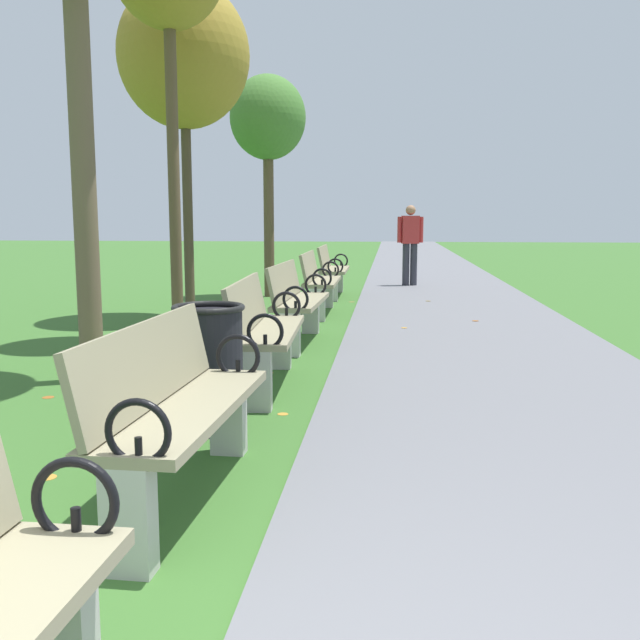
{
  "coord_description": "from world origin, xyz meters",
  "views": [
    {
      "loc": [
        0.53,
        -1.13,
        1.41
      ],
      "look_at": [
        -0.05,
        4.78,
        0.55
      ],
      "focal_mm": 40.23,
      "sensor_mm": 36.0,
      "label": 1
    }
  ],
  "objects_px": {
    "park_bench_4": "(296,301)",
    "park_bench_6": "(332,269)",
    "park_bench_2": "(177,406)",
    "trash_bin": "(210,367)",
    "park_bench_5": "(319,281)",
    "tree_4": "(268,121)",
    "pedestrian_walking": "(410,241)",
    "tree_3": "(184,56)",
    "park_bench_3": "(264,330)"
  },
  "relations": [
    {
      "from": "tree_3",
      "to": "tree_4",
      "type": "bearing_deg",
      "value": 76.95
    },
    {
      "from": "park_bench_6",
      "to": "pedestrian_walking",
      "type": "xyz_separation_m",
      "value": [
        1.43,
        2.06,
        0.44
      ]
    },
    {
      "from": "park_bench_2",
      "to": "trash_bin",
      "type": "relative_size",
      "value": 1.93
    },
    {
      "from": "park_bench_5",
      "to": "park_bench_3",
      "type": "bearing_deg",
      "value": -90.0
    },
    {
      "from": "tree_4",
      "to": "park_bench_3",
      "type": "bearing_deg",
      "value": -80.75
    },
    {
      "from": "tree_3",
      "to": "park_bench_6",
      "type": "bearing_deg",
      "value": 58.84
    },
    {
      "from": "tree_3",
      "to": "trash_bin",
      "type": "relative_size",
      "value": 5.38
    },
    {
      "from": "park_bench_4",
      "to": "tree_4",
      "type": "height_order",
      "value": "tree_4"
    },
    {
      "from": "tree_4",
      "to": "pedestrian_walking",
      "type": "distance_m",
      "value": 3.95
    },
    {
      "from": "park_bench_2",
      "to": "trash_bin",
      "type": "height_order",
      "value": "park_bench_2"
    },
    {
      "from": "park_bench_3",
      "to": "tree_4",
      "type": "distance_m",
      "value": 7.36
    },
    {
      "from": "park_bench_3",
      "to": "trash_bin",
      "type": "relative_size",
      "value": 1.93
    },
    {
      "from": "park_bench_5",
      "to": "park_bench_6",
      "type": "xyz_separation_m",
      "value": [
        0.0,
        2.33,
        0.0
      ]
    },
    {
      "from": "pedestrian_walking",
      "to": "trash_bin",
      "type": "height_order",
      "value": "pedestrian_walking"
    },
    {
      "from": "park_bench_2",
      "to": "park_bench_6",
      "type": "distance_m",
      "value": 9.33
    },
    {
      "from": "tree_3",
      "to": "pedestrian_walking",
      "type": "height_order",
      "value": "tree_3"
    },
    {
      "from": "park_bench_6",
      "to": "tree_3",
      "type": "xyz_separation_m",
      "value": [
        -1.76,
        -2.91,
        3.05
      ]
    },
    {
      "from": "park_bench_3",
      "to": "park_bench_4",
      "type": "bearing_deg",
      "value": 90.0
    },
    {
      "from": "park_bench_6",
      "to": "tree_4",
      "type": "bearing_deg",
      "value": -174.82
    },
    {
      "from": "park_bench_4",
      "to": "park_bench_5",
      "type": "xyz_separation_m",
      "value": [
        -0.0,
        2.5,
        0.0
      ]
    },
    {
      "from": "park_bench_5",
      "to": "pedestrian_walking",
      "type": "xyz_separation_m",
      "value": [
        1.43,
        4.39,
        0.44
      ]
    },
    {
      "from": "park_bench_4",
      "to": "park_bench_5",
      "type": "bearing_deg",
      "value": 90.0
    },
    {
      "from": "park_bench_3",
      "to": "trash_bin",
      "type": "distance_m",
      "value": 1.22
    },
    {
      "from": "park_bench_2",
      "to": "tree_3",
      "type": "xyz_separation_m",
      "value": [
        -1.76,
        6.42,
        3.05
      ]
    },
    {
      "from": "park_bench_3",
      "to": "trash_bin",
      "type": "xyz_separation_m",
      "value": [
        -0.15,
        -1.21,
        -0.06
      ]
    },
    {
      "from": "park_bench_2",
      "to": "park_bench_3",
      "type": "height_order",
      "value": "same"
    },
    {
      "from": "park_bench_5",
      "to": "park_bench_4",
      "type": "bearing_deg",
      "value": -90.0
    },
    {
      "from": "park_bench_2",
      "to": "tree_3",
      "type": "bearing_deg",
      "value": 105.32
    },
    {
      "from": "park_bench_4",
      "to": "tree_3",
      "type": "distance_m",
      "value": 4.01
    },
    {
      "from": "park_bench_2",
      "to": "park_bench_4",
      "type": "height_order",
      "value": "same"
    },
    {
      "from": "park_bench_3",
      "to": "trash_bin",
      "type": "bearing_deg",
      "value": -96.92
    },
    {
      "from": "park_bench_5",
      "to": "trash_bin",
      "type": "relative_size",
      "value": 1.91
    },
    {
      "from": "park_bench_4",
      "to": "park_bench_5",
      "type": "height_order",
      "value": "same"
    },
    {
      "from": "trash_bin",
      "to": "tree_3",
      "type": "bearing_deg",
      "value": 107.19
    },
    {
      "from": "park_bench_4",
      "to": "tree_3",
      "type": "relative_size",
      "value": 0.36
    },
    {
      "from": "park_bench_2",
      "to": "park_bench_3",
      "type": "xyz_separation_m",
      "value": [
        0.0,
        2.43,
        0.0
      ]
    },
    {
      "from": "park_bench_6",
      "to": "trash_bin",
      "type": "bearing_deg",
      "value": -91.04
    },
    {
      "from": "park_bench_2",
      "to": "park_bench_4",
      "type": "relative_size",
      "value": 1.0
    },
    {
      "from": "tree_4",
      "to": "pedestrian_walking",
      "type": "relative_size",
      "value": 2.36
    },
    {
      "from": "park_bench_4",
      "to": "park_bench_6",
      "type": "distance_m",
      "value": 4.83
    },
    {
      "from": "tree_4",
      "to": "pedestrian_walking",
      "type": "bearing_deg",
      "value": 40.39
    },
    {
      "from": "park_bench_5",
      "to": "trash_bin",
      "type": "height_order",
      "value": "park_bench_5"
    },
    {
      "from": "park_bench_5",
      "to": "tree_3",
      "type": "xyz_separation_m",
      "value": [
        -1.76,
        -0.58,
        3.05
      ]
    },
    {
      "from": "park_bench_6",
      "to": "trash_bin",
      "type": "xyz_separation_m",
      "value": [
        -0.15,
        -8.12,
        -0.06
      ]
    },
    {
      "from": "park_bench_5",
      "to": "trash_bin",
      "type": "distance_m",
      "value": 5.79
    },
    {
      "from": "park_bench_2",
      "to": "pedestrian_walking",
      "type": "height_order",
      "value": "pedestrian_walking"
    },
    {
      "from": "tree_3",
      "to": "pedestrian_walking",
      "type": "relative_size",
      "value": 2.79
    },
    {
      "from": "park_bench_5",
      "to": "park_bench_6",
      "type": "bearing_deg",
      "value": 90.0
    },
    {
      "from": "park_bench_2",
      "to": "pedestrian_walking",
      "type": "bearing_deg",
      "value": 82.86
    },
    {
      "from": "tree_3",
      "to": "trash_bin",
      "type": "xyz_separation_m",
      "value": [
        1.61,
        -5.21,
        -3.11
      ]
    }
  ]
}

